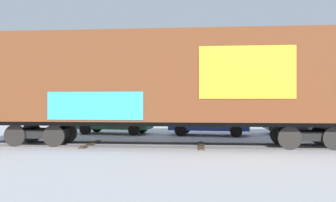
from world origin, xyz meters
TOP-DOWN VIEW (x-y plane):
  - ground_plane at (0.00, 0.00)m, footprint 260.00×260.00m
  - track at (-1.11, 0.03)m, footprint 60.00×4.77m
  - freight_car at (-0.56, -0.00)m, footprint 16.47×3.73m
  - flagpole at (7.84, 13.07)m, footprint 0.73×1.24m
  - hillside at (0.06, 63.58)m, footprint 126.65×34.63m
  - parked_car_green at (-3.99, 5.46)m, footprint 4.52×2.44m
  - parked_car_blue at (1.49, 4.72)m, footprint 4.60×2.41m
  - parked_car_black at (6.89, 5.25)m, footprint 4.34×2.14m

SIDE VIEW (x-z plane):
  - ground_plane at x=0.00m, z-range 0.00..0.00m
  - track at x=-1.11m, z-range 0.00..0.08m
  - parked_car_blue at x=1.49m, z-range 0.02..1.61m
  - parked_car_black at x=6.89m, z-range 0.01..1.69m
  - parked_car_green at x=-3.99m, z-range 0.01..1.83m
  - freight_car at x=-0.56m, z-range 0.35..5.31m
  - hillside at x=0.06m, z-range -2.40..11.75m
  - flagpole at x=7.84m, z-range 1.02..8.62m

